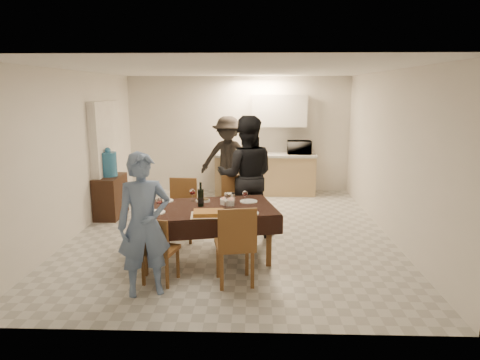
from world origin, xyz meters
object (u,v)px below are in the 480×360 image
(person_far, at_px, (246,176))
(dining_table, at_px, (204,210))
(wine_bottle, at_px, (201,194))
(microwave, at_px, (299,147))
(person_kitchen, at_px, (228,158))
(console, at_px, (111,196))
(water_pitcher, at_px, (230,201))
(person_near, at_px, (144,225))
(savoury_tart, at_px, (209,213))
(water_jug, at_px, (109,164))

(person_far, bearing_deg, dining_table, 61.86)
(wine_bottle, bearing_deg, person_far, 59.04)
(microwave, relative_size, person_kitchen, 0.30)
(wine_bottle, bearing_deg, console, 134.94)
(water_pitcher, height_order, person_near, person_near)
(water_pitcher, bearing_deg, person_near, -131.99)
(person_far, relative_size, person_kitchen, 1.09)
(water_pitcher, height_order, person_far, person_far)
(savoury_tart, height_order, person_near, person_near)
(water_pitcher, xyz_separation_m, savoury_tart, (-0.25, -0.33, -0.08))
(water_pitcher, relative_size, person_far, 0.11)
(water_pitcher, distance_m, savoury_tart, 0.42)
(dining_table, relative_size, person_kitchen, 1.18)
(dining_table, bearing_deg, wine_bottle, 122.28)
(console, height_order, water_pitcher, water_pitcher)
(water_jug, bearing_deg, wine_bottle, -45.06)
(console, xyz_separation_m, person_near, (1.41, -3.02, 0.44))
(console, distance_m, microwave, 4.14)
(dining_table, xyz_separation_m, savoury_tart, (0.10, -0.38, 0.06))
(console, height_order, microwave, microwave)
(person_kitchen, bearing_deg, water_jug, -145.74)
(wine_bottle, distance_m, savoury_tart, 0.48)
(person_far, bearing_deg, person_near, 61.86)
(console, bearing_deg, microwave, 27.23)
(dining_table, relative_size, person_near, 1.27)
(water_jug, distance_m, person_far, 2.67)
(water_pitcher, bearing_deg, wine_bottle, 165.96)
(dining_table, xyz_separation_m, person_far, (0.55, 1.05, 0.25))
(console, bearing_deg, wine_bottle, -45.06)
(water_jug, bearing_deg, console, 0.00)
(savoury_tart, bearing_deg, wine_bottle, 109.23)
(dining_table, height_order, savoury_tart, savoury_tart)
(dining_table, relative_size, console, 2.54)
(water_pitcher, bearing_deg, savoury_tart, -127.15)
(dining_table, relative_size, wine_bottle, 6.23)
(dining_table, bearing_deg, person_far, 49.63)
(dining_table, xyz_separation_m, wine_bottle, (-0.05, 0.05, 0.20))
(dining_table, distance_m, water_pitcher, 0.38)
(console, bearing_deg, person_near, -64.91)
(dining_table, relative_size, savoury_tart, 4.66)
(dining_table, distance_m, person_near, 1.19)
(savoury_tart, xyz_separation_m, person_kitchen, (0.02, 3.76, 0.12))
(dining_table, height_order, person_near, person_near)
(wine_bottle, relative_size, savoury_tart, 0.75)
(person_near, bearing_deg, savoury_tart, 25.90)
(water_jug, bearing_deg, dining_table, -45.05)
(water_jug, distance_m, savoury_tart, 3.13)
(water_pitcher, height_order, microwave, microwave)
(wine_bottle, height_order, person_kitchen, person_kitchen)
(water_jug, xyz_separation_m, microwave, (3.63, 1.87, 0.08))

